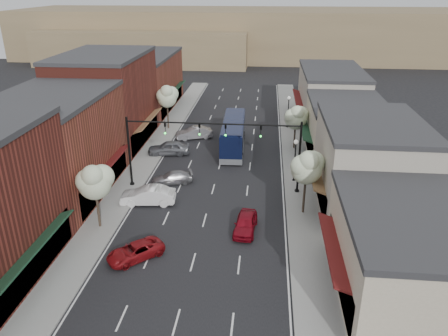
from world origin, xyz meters
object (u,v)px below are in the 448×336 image
(parked_car_d, at_px, (169,148))
(signal_mast_left, at_px, (153,142))
(tree_right_near, at_px, (307,166))
(parked_car_e, at_px, (194,133))
(lamp_post_near, at_px, (295,154))
(parked_car_b, at_px, (148,196))
(lamp_post_far, at_px, (288,107))
(coach_bus, at_px, (233,134))
(red_hatchback, at_px, (245,223))
(tree_left_far, at_px, (167,96))
(tree_left_near, at_px, (95,181))
(signal_mast_right, at_px, (274,146))
(parked_car_c, at_px, (172,178))
(tree_right_far, at_px, (296,117))
(parked_car_a, at_px, (135,251))

(parked_car_d, bearing_deg, signal_mast_left, -5.25)
(tree_right_near, xyz_separation_m, parked_car_e, (-12.55, 18.49, -3.69))
(tree_right_near, xyz_separation_m, parked_car_d, (-14.55, 12.68, -3.64))
(lamp_post_near, bearing_deg, parked_car_b, -155.53)
(lamp_post_far, bearing_deg, coach_bus, -128.17)
(lamp_post_near, distance_m, red_hatchback, 11.03)
(signal_mast_left, relative_size, tree_left_far, 1.34)
(tree_left_near, relative_size, lamp_post_far, 1.28)
(signal_mast_right, height_order, parked_car_c, signal_mast_right)
(parked_car_e, bearing_deg, parked_car_c, -19.91)
(lamp_post_near, bearing_deg, tree_right_far, 86.69)
(signal_mast_right, height_order, lamp_post_far, signal_mast_right)
(parked_car_d, bearing_deg, tree_right_far, 93.77)
(red_hatchback, relative_size, parked_car_b, 0.84)
(tree_left_near, bearing_deg, coach_bus, 64.46)
(signal_mast_right, xyz_separation_m, tree_right_far, (2.73, 11.95, -0.63))
(tree_right_near, bearing_deg, parked_car_b, 177.82)
(tree_left_far, distance_m, lamp_post_near, 22.33)
(coach_bus, bearing_deg, parked_car_c, -118.30)
(lamp_post_far, bearing_deg, tree_right_far, -86.12)
(lamp_post_far, bearing_deg, signal_mast_left, -123.86)
(tree_right_far, distance_m, parked_car_b, 20.97)
(tree_left_far, bearing_deg, lamp_post_near, -43.89)
(parked_car_b, distance_m, parked_car_e, 18.00)
(tree_right_far, height_order, parked_car_b, tree_right_far)
(coach_bus, relative_size, parked_car_d, 2.41)
(parked_car_a, bearing_deg, tree_left_near, -176.73)
(lamp_post_near, distance_m, parked_car_a, 18.91)
(signal_mast_left, bearing_deg, parked_car_b, -87.21)
(signal_mast_right, distance_m, parked_car_c, 10.66)
(tree_left_near, distance_m, lamp_post_far, 32.35)
(coach_bus, bearing_deg, tree_right_near, -66.35)
(parked_car_c, height_order, parked_car_d, parked_car_d)
(tree_right_near, distance_m, parked_car_d, 19.64)
(parked_car_e, bearing_deg, parked_car_a, -19.91)
(lamp_post_near, xyz_separation_m, parked_car_b, (-13.25, -6.03, -2.20))
(signal_mast_right, distance_m, tree_left_far, 22.68)
(signal_mast_left, height_order, coach_bus, signal_mast_left)
(tree_right_near, distance_m, parked_car_c, 14.06)
(parked_car_d, bearing_deg, tree_right_near, 39.83)
(parked_car_c, bearing_deg, tree_right_far, 113.77)
(red_hatchback, distance_m, parked_car_c, 11.37)
(tree_right_near, height_order, red_hatchback, tree_right_near)
(lamp_post_near, xyz_separation_m, coach_bus, (-6.75, 8.91, -1.18))
(tree_left_far, bearing_deg, parked_car_b, -82.56)
(signal_mast_right, bearing_deg, lamp_post_far, 83.78)
(tree_right_near, bearing_deg, lamp_post_near, 94.77)
(lamp_post_near, height_order, parked_car_e, lamp_post_near)
(red_hatchback, distance_m, parked_car_e, 23.14)
(red_hatchback, distance_m, parked_car_a, 8.93)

